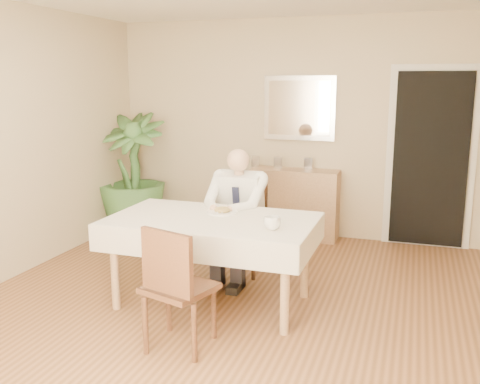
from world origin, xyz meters
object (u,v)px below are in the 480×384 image
(chair_far, at_px, (244,223))
(sideboard, at_px, (294,204))
(chair_near, at_px, (175,282))
(potted_palm, at_px, (132,173))
(dining_table, at_px, (212,228))
(coffee_mug, at_px, (272,223))
(seated_man, at_px, (235,209))

(chair_far, relative_size, sideboard, 0.83)
(chair_far, distance_m, chair_near, 1.74)
(potted_palm, bearing_deg, chair_far, -27.51)
(chair_near, bearing_deg, potted_palm, 142.05)
(chair_far, bearing_deg, dining_table, -92.51)
(chair_near, bearing_deg, chair_far, 109.51)
(dining_table, bearing_deg, coffee_mug, -17.46)
(chair_far, height_order, coffee_mug, chair_far)
(chair_near, distance_m, seated_man, 1.47)
(sideboard, bearing_deg, dining_table, -96.12)
(chair_far, xyz_separation_m, sideboard, (0.23, 1.27, -0.07))
(chair_far, bearing_deg, chair_near, -90.66)
(potted_palm, bearing_deg, sideboard, 10.04)
(dining_table, distance_m, seated_man, 0.59)
(sideboard, distance_m, potted_palm, 2.05)
(dining_table, height_order, coffee_mug, coffee_mug)
(seated_man, xyz_separation_m, sideboard, (0.23, 1.55, -0.27))
(dining_table, relative_size, chair_far, 1.99)
(dining_table, height_order, sideboard, sideboard)
(dining_table, distance_m, coffee_mug, 0.61)
(chair_near, height_order, sideboard, chair_near)
(seated_man, distance_m, potted_palm, 2.13)
(chair_far, distance_m, sideboard, 1.29)
(chair_far, xyz_separation_m, chair_near, (0.06, -1.74, 0.03))
(chair_near, relative_size, potted_palm, 0.61)
(dining_table, relative_size, sideboard, 1.65)
(chair_near, relative_size, seated_man, 0.73)
(dining_table, bearing_deg, sideboard, 84.37)
(chair_near, relative_size, sideboard, 0.87)
(dining_table, xyz_separation_m, coffee_mug, (0.57, -0.18, 0.14))
(seated_man, xyz_separation_m, coffee_mug, (0.57, -0.78, 0.11))
(chair_far, bearing_deg, sideboard, 77.29)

